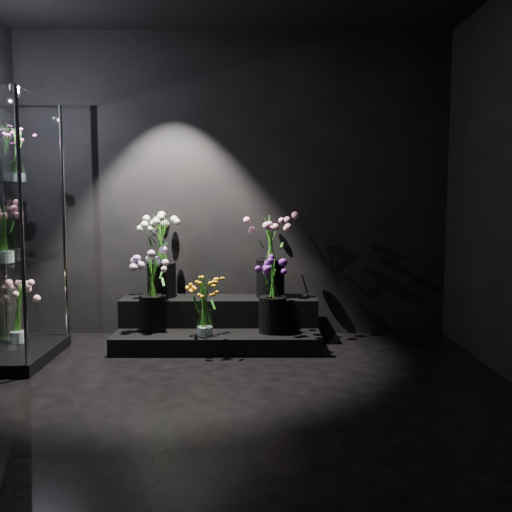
{
  "coord_description": "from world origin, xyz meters",
  "views": [
    {
      "loc": [
        0.19,
        -3.34,
        1.3
      ],
      "look_at": [
        0.21,
        1.2,
        0.83
      ],
      "focal_mm": 40.0,
      "sensor_mm": 36.0,
      "label": 1
    }
  ],
  "objects": [
    {
      "name": "bouquet_lilac",
      "position": [
        -0.68,
        1.49,
        0.55
      ],
      "size": [
        0.44,
        0.44,
        0.7
      ],
      "rotation": [
        0.0,
        0.0,
        -0.28
      ],
      "color": "black",
      "rests_on": "display_riser"
    },
    {
      "name": "bouquet_pink_roses",
      "position": [
        0.34,
        1.79,
        0.82
      ],
      "size": [
        0.42,
        0.42,
        0.75
      ],
      "rotation": [
        0.0,
        0.0,
        0.12
      ],
      "color": "black",
      "rests_on": "display_riser"
    },
    {
      "name": "bouquet_purple",
      "position": [
        0.35,
        1.43,
        0.5
      ],
      "size": [
        0.42,
        0.42,
        0.62
      ],
      "rotation": [
        0.0,
        0.0,
        0.29
      ],
      "color": "black",
      "rests_on": "display_riser"
    },
    {
      "name": "bouquet_cream_roses",
      "position": [
        -0.65,
        1.78,
        0.83
      ],
      "size": [
        0.43,
        0.43,
        0.76
      ],
      "rotation": [
        0.0,
        0.0,
        0.06
      ],
      "color": "black",
      "rests_on": "display_riser"
    },
    {
      "name": "display_case",
      "position": [
        -1.7,
        1.11,
        1.03
      ],
      "size": [
        0.56,
        0.94,
        2.07
      ],
      "color": "black",
      "rests_on": "floor"
    },
    {
      "name": "bouquet_case_base_pink",
      "position": [
        -1.76,
        1.29,
        0.36
      ],
      "size": [
        0.35,
        0.35,
        0.5
      ],
      "rotation": [
        0.0,
        0.0,
        0.07
      ],
      "color": "white",
      "rests_on": "display_case"
    },
    {
      "name": "bouquet_case_pink",
      "position": [
        -1.68,
        0.92,
        1.04
      ],
      "size": [
        0.35,
        0.35,
        0.44
      ],
      "rotation": [
        0.0,
        0.0,
        -0.14
      ],
      "color": "white",
      "rests_on": "display_case"
    },
    {
      "name": "wall_front",
      "position": [
        0.0,
        -2.0,
        1.4
      ],
      "size": [
        4.0,
        0.0,
        4.0
      ],
      "primitive_type": "plane",
      "rotation": [
        -1.57,
        0.0,
        0.0
      ],
      "color": "black",
      "rests_on": "floor"
    },
    {
      "name": "bouquet_case_magenta",
      "position": [
        -1.69,
        1.25,
        1.63
      ],
      "size": [
        0.27,
        0.27,
        0.42
      ],
      "rotation": [
        0.0,
        0.0,
        -0.4
      ],
      "color": "white",
      "rests_on": "display_case"
    },
    {
      "name": "floor",
      "position": [
        0.0,
        0.0,
        0.0
      ],
      "size": [
        4.0,
        4.0,
        0.0
      ],
      "primitive_type": "plane",
      "color": "black",
      "rests_on": "ground"
    },
    {
      "name": "bouquet_orange_bells",
      "position": [
        -0.22,
        1.31,
        0.4
      ],
      "size": [
        0.34,
        0.34,
        0.5
      ],
      "rotation": [
        0.0,
        0.0,
        0.32
      ],
      "color": "white",
      "rests_on": "display_riser"
    },
    {
      "name": "display_riser",
      "position": [
        -0.12,
        1.65,
        0.16
      ],
      "size": [
        1.76,
        0.78,
        0.39
      ],
      "color": "black",
      "rests_on": "floor"
    },
    {
      "name": "wall_back",
      "position": [
        0.0,
        2.0,
        1.4
      ],
      "size": [
        4.0,
        0.0,
        4.0
      ],
      "primitive_type": "plane",
      "rotation": [
        1.57,
        0.0,
        0.0
      ],
      "color": "black",
      "rests_on": "floor"
    }
  ]
}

